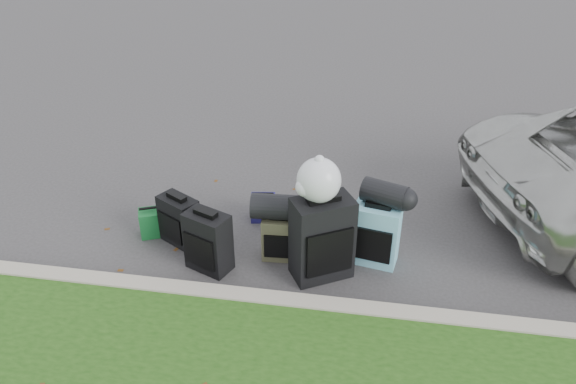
% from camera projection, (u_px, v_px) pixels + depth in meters
% --- Properties ---
extents(ground, '(120.00, 120.00, 0.00)m').
position_uv_depth(ground, '(294.00, 246.00, 6.02)').
color(ground, '#383535').
rests_on(ground, ground).
extents(curb, '(120.00, 0.18, 0.15)m').
position_uv_depth(curb, '(278.00, 303.00, 5.14)').
color(curb, '#9E937F').
rests_on(curb, ground).
extents(suitcase_small_black, '(0.49, 0.42, 0.54)m').
position_uv_depth(suitcase_small_black, '(179.00, 220.00, 5.97)').
color(suitcase_small_black, black).
rests_on(suitcase_small_black, ground).
extents(suitcase_large_black_left, '(0.51, 0.41, 0.63)m').
position_uv_depth(suitcase_large_black_left, '(208.00, 242.00, 5.56)').
color(suitcase_large_black_left, black).
rests_on(suitcase_large_black_left, ground).
extents(suitcase_olive, '(0.36, 0.24, 0.47)m').
position_uv_depth(suitcase_olive, '(279.00, 238.00, 5.75)').
color(suitcase_olive, '#42412B').
rests_on(suitcase_olive, ground).
extents(suitcase_teal, '(0.50, 0.35, 0.65)m').
position_uv_depth(suitcase_teal, '(376.00, 234.00, 5.64)').
color(suitcase_teal, '#5A96B4').
rests_on(suitcase_teal, ground).
extents(suitcase_large_black_right, '(0.66, 0.58, 0.86)m').
position_uv_depth(suitcase_large_black_right, '(322.00, 238.00, 5.41)').
color(suitcase_large_black_right, black).
rests_on(suitcase_large_black_right, ground).
extents(tote_green, '(0.33, 0.30, 0.30)m').
position_uv_depth(tote_green, '(152.00, 223.00, 6.15)').
color(tote_green, '#16662B').
rests_on(tote_green, ground).
extents(tote_navy, '(0.30, 0.26, 0.29)m').
position_uv_depth(tote_navy, '(263.00, 208.00, 6.42)').
color(tote_navy, navy).
rests_on(tote_navy, ground).
extents(duffel_left, '(0.50, 0.29, 0.26)m').
position_uv_depth(duffel_left, '(275.00, 207.00, 5.57)').
color(duffel_left, black).
rests_on(duffel_left, suitcase_olive).
extents(duffel_right, '(0.49, 0.38, 0.24)m').
position_uv_depth(duffel_right, '(385.00, 194.00, 5.46)').
color(duffel_right, black).
rests_on(duffel_right, suitcase_teal).
extents(trash_bag, '(0.41, 0.41, 0.41)m').
position_uv_depth(trash_bag, '(319.00, 180.00, 5.11)').
color(trash_bag, white).
rests_on(trash_bag, suitcase_large_black_right).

